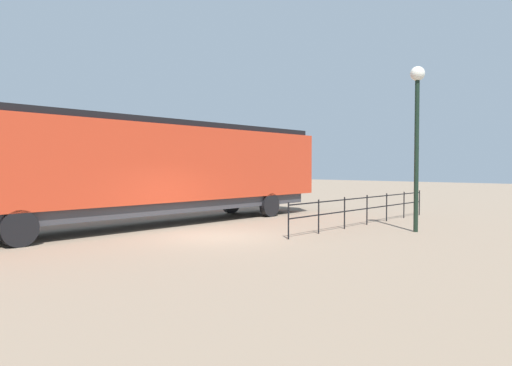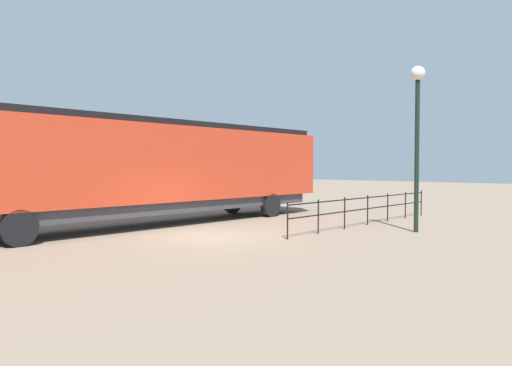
% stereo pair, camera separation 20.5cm
% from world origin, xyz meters
% --- Properties ---
extents(ground_plane, '(120.00, 120.00, 0.00)m').
position_xyz_m(ground_plane, '(0.00, 0.00, 0.00)').
color(ground_plane, '#84705B').
extents(locomotive, '(2.88, 17.56, 4.18)m').
position_xyz_m(locomotive, '(-3.99, 0.96, 2.34)').
color(locomotive, red).
rests_on(locomotive, ground_plane).
extents(lamp_post, '(0.52, 0.52, 5.93)m').
position_xyz_m(lamp_post, '(4.52, 5.64, 4.19)').
color(lamp_post, black).
rests_on(lamp_post, ground_plane).
extents(platform_fence, '(0.05, 10.24, 1.20)m').
position_xyz_m(platform_fence, '(2.21, 6.28, 0.77)').
color(platform_fence, black).
rests_on(platform_fence, ground_plane).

